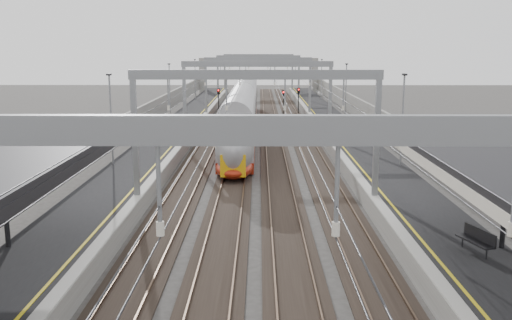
{
  "coord_description": "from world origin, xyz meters",
  "views": [
    {
      "loc": [
        0.2,
        -7.31,
        8.68
      ],
      "look_at": [
        0.0,
        24.3,
        2.46
      ],
      "focal_mm": 40.0,
      "sensor_mm": 36.0,
      "label": 1
    }
  ],
  "objects_px": {
    "overbridge": "(259,67)",
    "train": "(243,114)",
    "bench": "(477,238)",
    "signal_green": "(219,97)"
  },
  "relations": [
    {
      "from": "overbridge",
      "to": "bench",
      "type": "xyz_separation_m",
      "value": [
        8.51,
        -86.55,
        -3.75
      ]
    },
    {
      "from": "train",
      "to": "bench",
      "type": "xyz_separation_m",
      "value": [
        10.01,
        -37.07,
        -0.47
      ]
    },
    {
      "from": "overbridge",
      "to": "bench",
      "type": "bearing_deg",
      "value": -84.39
    },
    {
      "from": "signal_green",
      "to": "bench",
      "type": "bearing_deg",
      "value": -75.86
    },
    {
      "from": "overbridge",
      "to": "bench",
      "type": "height_order",
      "value": "overbridge"
    },
    {
      "from": "train",
      "to": "signal_green",
      "type": "xyz_separation_m",
      "value": [
        -3.7,
        17.32,
        0.38
      ]
    },
    {
      "from": "train",
      "to": "overbridge",
      "type": "bearing_deg",
      "value": 88.26
    },
    {
      "from": "overbridge",
      "to": "train",
      "type": "height_order",
      "value": "overbridge"
    },
    {
      "from": "train",
      "to": "bench",
      "type": "height_order",
      "value": "train"
    },
    {
      "from": "train",
      "to": "signal_green",
      "type": "distance_m",
      "value": 17.71
    }
  ]
}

